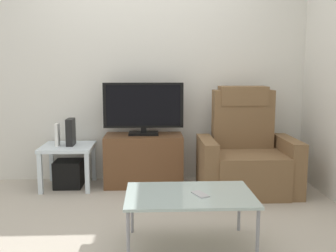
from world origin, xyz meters
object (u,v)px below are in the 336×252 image
Objects in this scene: television at (143,108)px; coffee_table at (190,197)px; tv_stand at (144,160)px; game_console at (71,132)px; subwoofer_box at (69,174)px; recliner_armchair at (246,155)px; cell_phone at (200,194)px; side_table at (68,152)px; book_upright at (57,135)px.

television is 0.96× the size of coffee_table.
tv_stand is 0.57m from television.
game_console reaches higher than coffee_table.
coffee_table is (1.16, -1.50, 0.23)m from subwoofer_box.
recliner_armchair is 1.48m from cell_phone.
television is 0.94m from side_table.
tv_stand reaches higher than coffee_table.
television is 3.02× the size of game_console.
book_upright is (-0.91, -0.09, -0.28)m from television.
subwoofer_box is at bearing 127.59° from coffee_table.
tv_stand is at bearing 3.26° from game_console.
side_table reaches higher than coffee_table.
recliner_armchair is 1.20× the size of coffee_table.
subwoofer_box is at bearing -164.05° from game_console.
recliner_armchair is at bearing -6.17° from subwoofer_box.
recliner_armchair reaches higher than cell_phone.
cell_phone is at bearing -51.36° from side_table.
subwoofer_box is (-1.88, 0.20, -0.23)m from recliner_armchair.
recliner_armchair is at bearing -13.54° from tv_stand.
coffee_table is at bearing -53.44° from game_console.
book_upright is at bearing -174.17° from television.
subwoofer_box is at bearing 11.31° from book_upright.
game_console is at bearing 15.95° from side_table.
side_table is at bearing 11.31° from book_upright.
television is at bearing 5.14° from side_table.
television is 0.80× the size of recliner_armchair.
side_table is 1.87× the size of subwoofer_box.
television is at bearing 167.21° from recliner_armchair.
television is 1.60× the size of side_table.
book_upright is at bearing -168.69° from subwoofer_box.
recliner_armchair is at bearing -14.49° from television.
tv_stand is 1.56× the size of side_table.
tv_stand is 0.93× the size of coffee_table.
coffee_table is at bearing 132.45° from cell_phone.
side_table is at bearing -174.86° from television.
game_console is at bearing 175.10° from recliner_armchair.
tv_stand is at bearing -90.00° from television.
tv_stand is 1.60m from coffee_table.
book_upright is at bearing -167.47° from game_console.
side_table is (-0.81, -0.07, -0.47)m from television.
recliner_armchair is 3.74× the size of subwoofer_box.
book_upright is at bearing 108.84° from cell_phone.
cell_phone is at bearing -75.41° from television.
book_upright is at bearing 176.41° from recliner_armchair.
recliner_armchair is 1.90m from subwoofer_box.
coffee_table is 0.08m from cell_phone.
cell_phone reaches higher than subwoofer_box.
cell_phone is at bearing -75.24° from tv_stand.
recliner_armchair is (1.07, -0.28, -0.48)m from television.
cell_phone is (1.19, -1.55, -0.20)m from game_console.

